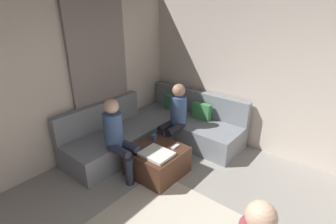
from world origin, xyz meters
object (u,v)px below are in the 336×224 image
at_px(person_on_couch_back, 175,116).
at_px(ottoman, 157,161).
at_px(game_remote, 175,147).
at_px(sectional_couch, 158,130).
at_px(coffee_mug, 154,137).
at_px(person_on_couch_side, 118,135).

bearing_deg(person_on_couch_back, ottoman, 107.12).
bearing_deg(game_remote, person_on_couch_back, 128.40).
xyz_separation_m(sectional_couch, coffee_mug, (0.36, -0.50, 0.19)).
height_order(person_on_couch_back, person_on_couch_side, same).
distance_m(ottoman, game_remote, 0.36).
xyz_separation_m(coffee_mug, game_remote, (0.40, 0.04, -0.04)).
bearing_deg(sectional_couch, game_remote, -30.81).
bearing_deg(ottoman, game_remote, 50.71).
relative_size(ottoman, person_on_couch_side, 0.63).
height_order(coffee_mug, person_on_couch_back, person_on_couch_back).
height_order(ottoman, person_on_couch_back, person_on_couch_back).
bearing_deg(coffee_mug, ottoman, -39.29).
bearing_deg(game_remote, ottoman, -129.29).
distance_m(coffee_mug, game_remote, 0.40).
relative_size(coffee_mug, game_remote, 0.63).
distance_m(ottoman, person_on_couch_back, 0.89).
xyz_separation_m(coffee_mug, person_on_couch_side, (-0.22, -0.54, 0.19)).
bearing_deg(sectional_couch, person_on_couch_side, -81.88).
distance_m(ottoman, person_on_couch_side, 0.72).
bearing_deg(person_on_couch_side, person_on_couch_back, 169.01).
distance_m(sectional_couch, coffee_mug, 0.64).
distance_m(game_remote, person_on_couch_side, 0.88).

